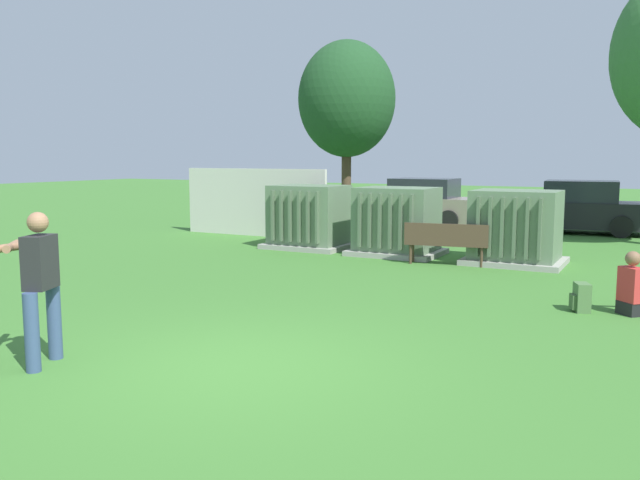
% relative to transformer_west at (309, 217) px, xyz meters
% --- Properties ---
extents(ground_plane, '(96.00, 96.00, 0.00)m').
position_rel_transformer_west_xyz_m(ground_plane, '(3.99, -8.95, -0.79)').
color(ground_plane, '#3D752D').
extents(fence_panel, '(4.80, 0.12, 2.00)m').
position_rel_transformer_west_xyz_m(fence_panel, '(-2.72, 1.55, 0.21)').
color(fence_panel, beige).
rests_on(fence_panel, ground).
extents(transformer_west, '(2.10, 1.70, 1.62)m').
position_rel_transformer_west_xyz_m(transformer_west, '(0.00, 0.00, 0.00)').
color(transformer_west, '#9E9B93').
rests_on(transformer_west, ground).
extents(transformer_mid_west, '(2.10, 1.70, 1.62)m').
position_rel_transformer_west_xyz_m(transformer_mid_west, '(2.45, -0.08, 0.00)').
color(transformer_mid_west, '#9E9B93').
rests_on(transformer_mid_west, ground).
extents(transformer_mid_east, '(2.10, 1.70, 1.62)m').
position_rel_transformer_west_xyz_m(transformer_mid_east, '(5.26, -0.14, 0.00)').
color(transformer_mid_east, '#9E9B93').
rests_on(transformer_mid_east, ground).
extents(park_bench, '(1.84, 0.67, 0.92)m').
position_rel_transformer_west_xyz_m(park_bench, '(3.97, -1.03, -0.25)').
color(park_bench, '#4C3828').
rests_on(park_bench, ground).
extents(batter, '(1.57, 0.88, 1.74)m').
position_rel_transformer_west_xyz_m(batter, '(2.00, -9.92, 0.19)').
color(batter, '#384C75').
rests_on(batter, ground).
extents(seated_spectator, '(0.74, 0.74, 0.96)m').
position_rel_transformer_west_xyz_m(seated_spectator, '(7.85, -4.09, -0.41)').
color(seated_spectator, black).
rests_on(seated_spectator, ground).
extents(backpack, '(0.34, 0.37, 0.44)m').
position_rel_transformer_west_xyz_m(backpack, '(7.10, -4.29, -0.57)').
color(backpack, '#4C723F').
rests_on(backpack, ground).
extents(tree_left, '(3.23, 3.23, 6.17)m').
position_rel_transformer_west_xyz_m(tree_left, '(-1.45, 5.21, 3.44)').
color(tree_left, '#4C3828').
rests_on(tree_left, ground).
extents(parked_car_leftmost, '(4.21, 1.94, 1.62)m').
position_rel_transformer_west_xyz_m(parked_car_leftmost, '(0.69, 6.66, -0.04)').
color(parked_car_leftmost, gray).
rests_on(parked_car_leftmost, ground).
extents(parked_car_left_of_center, '(4.33, 2.18, 1.62)m').
position_rel_transformer_west_xyz_m(parked_car_left_of_center, '(5.69, 6.84, -0.04)').
color(parked_car_left_of_center, black).
rests_on(parked_car_left_of_center, ground).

